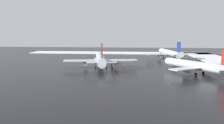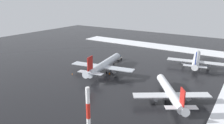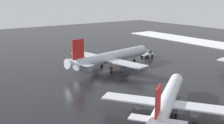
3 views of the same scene
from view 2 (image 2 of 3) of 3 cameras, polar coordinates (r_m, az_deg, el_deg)
name	(u,v)px [view 2 (image 2 of 3)]	position (r m, az deg, el deg)	size (l,w,h in m)	color
ground_plane	(100,78)	(87.34, -3.03, -4.29)	(240.00, 240.00, 0.00)	black
snow_bank_right	(162,47)	(144.44, 12.96, 3.91)	(14.00, 116.00, 0.30)	white
airplane_parked_starboard	(104,65)	(93.50, -2.06, -0.69)	(33.42, 27.92, 9.96)	silver
airplane_far_rear	(196,60)	(108.43, 21.16, 0.50)	(30.86, 25.79, 9.20)	silver
airplane_distant_tail	(170,92)	(70.92, 14.97, -7.61)	(24.74, 21.29, 8.47)	silver
pushback_tug	(118,58)	(111.37, 1.67, 1.13)	(4.76, 2.61, 2.50)	silver
ground_crew_by_nose_gear	(110,74)	(89.08, -0.63, -3.17)	(0.36, 0.36, 1.71)	black
ground_crew_beside_wing	(113,71)	(92.40, 0.23, -2.42)	(0.36, 0.36, 1.71)	black
traffic_cone_near_nose	(72,74)	(92.87, -10.35, -3.06)	(0.36, 0.36, 0.55)	orange
traffic_cone_mid_line	(130,70)	(96.22, 4.83, -2.12)	(0.36, 0.36, 0.55)	orange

